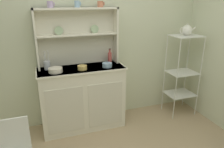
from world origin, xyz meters
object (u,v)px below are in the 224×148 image
at_px(hutch_shelf_unit, 77,33).
at_px(bakers_rack, 183,67).
at_px(bowl_mixing_large, 55,70).
at_px(utensil_jar, 47,65).
at_px(jam_bottle, 110,57).
at_px(hutch_cabinet, 83,97).
at_px(porcelain_teapot, 187,30).
at_px(cup_lilac_0, 50,4).

height_order(hutch_shelf_unit, bakers_rack, hutch_shelf_unit).
bearing_deg(bowl_mixing_large, utensil_jar, 120.94).
bearing_deg(jam_bottle, utensil_jar, -179.45).
relative_size(hutch_cabinet, porcelain_teapot, 4.87).
bearing_deg(cup_lilac_0, hutch_cabinet, -21.07).
bearing_deg(utensil_jar, porcelain_teapot, -5.09).
bearing_deg(hutch_cabinet, bowl_mixing_large, -167.83).
distance_m(hutch_cabinet, porcelain_teapot, 1.78).
xyz_separation_m(bowl_mixing_large, utensil_jar, (-0.09, 0.15, 0.03)).
relative_size(hutch_cabinet, hutch_shelf_unit, 1.07).
bearing_deg(hutch_shelf_unit, jam_bottle, -10.46).
distance_m(hutch_shelf_unit, bakers_rack, 1.67).
bearing_deg(cup_lilac_0, jam_bottle, -2.76).
xyz_separation_m(hutch_shelf_unit, jam_bottle, (0.43, -0.08, -0.36)).
distance_m(bakers_rack, jam_bottle, 1.15).
bearing_deg(hutch_shelf_unit, bakers_rack, -9.67).
bearing_deg(cup_lilac_0, utensil_jar, -158.62).
distance_m(hutch_cabinet, bakers_rack, 1.58).
relative_size(hutch_cabinet, jam_bottle, 5.49).
distance_m(cup_lilac_0, jam_bottle, 1.04).
height_order(cup_lilac_0, bowl_mixing_large, cup_lilac_0).
xyz_separation_m(hutch_shelf_unit, bowl_mixing_large, (-0.34, -0.24, -0.42)).
bearing_deg(utensil_jar, bakers_rack, -5.09).
height_order(hutch_cabinet, utensil_jar, utensil_jar).
height_order(bowl_mixing_large, porcelain_teapot, porcelain_teapot).
bearing_deg(jam_bottle, hutch_shelf_unit, 169.54).
relative_size(cup_lilac_0, porcelain_teapot, 0.38).
height_order(bowl_mixing_large, jam_bottle, jam_bottle).
bearing_deg(porcelain_teapot, hutch_cabinet, 176.37).
height_order(hutch_cabinet, jam_bottle, jam_bottle).
relative_size(hutch_cabinet, bakers_rack, 0.92).
relative_size(hutch_shelf_unit, cup_lilac_0, 12.05).
bearing_deg(bowl_mixing_large, jam_bottle, 11.71).
bearing_deg(porcelain_teapot, utensil_jar, 174.91).
distance_m(cup_lilac_0, porcelain_teapot, 1.91).
xyz_separation_m(hutch_cabinet, bowl_mixing_large, (-0.34, -0.07, 0.46)).
bearing_deg(jam_bottle, porcelain_teapot, -9.38).
bearing_deg(bakers_rack, hutch_shelf_unit, 170.33).
bearing_deg(utensil_jar, jam_bottle, 0.55).
relative_size(hutch_cabinet, utensil_jar, 4.72).
height_order(bakers_rack, porcelain_teapot, porcelain_teapot).
distance_m(bakers_rack, cup_lilac_0, 2.10).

